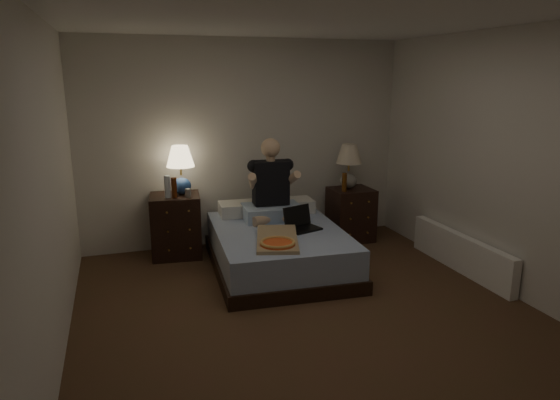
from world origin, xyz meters
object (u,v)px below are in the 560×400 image
object	(u,v)px
water_bottle	(168,187)
nightstand_right	(351,214)
radiator	(461,253)
beer_bottle_right	(344,182)
lamp_right	(349,166)
pizza_box	(278,244)
soda_can	(188,193)
nightstand_left	(176,226)
beer_bottle_left	(174,188)
bed	(279,249)
lamp_left	(181,170)
person	(272,180)
laptop	(304,219)

from	to	relation	value
water_bottle	nightstand_right	bearing A→B (deg)	-0.41
water_bottle	radiator	xyz separation A→B (m)	(2.93, -1.35, -0.65)
beer_bottle_right	lamp_right	bearing A→B (deg)	50.37
water_bottle	pizza_box	distance (m)	1.57
soda_can	beer_bottle_right	xyz separation A→B (m)	(1.91, -0.04, 0.01)
soda_can	radiator	size ratio (longest dim) A/B	0.06
nightstand_left	beer_bottle_left	world-z (taller)	beer_bottle_left
radiator	nightstand_left	bearing A→B (deg)	153.26
bed	radiator	bearing A→B (deg)	-16.35
soda_can	beer_bottle_left	xyz separation A→B (m)	(-0.15, 0.04, 0.06)
bed	nightstand_left	world-z (taller)	nightstand_left
bed	lamp_left	distance (m)	1.45
soda_can	beer_bottle_left	bearing A→B (deg)	164.30
beer_bottle_right	nightstand_right	bearing A→B (deg)	32.72
person	laptop	xyz separation A→B (m)	(0.20, -0.51, -0.35)
lamp_right	laptop	distance (m)	1.28
water_bottle	beer_bottle_left	world-z (taller)	water_bottle
beer_bottle_left	radiator	xyz separation A→B (m)	(2.87, -1.32, -0.64)
laptop	bed	bearing A→B (deg)	140.30
nightstand_right	radiator	size ratio (longest dim) A/B	0.42
nightstand_right	soda_can	size ratio (longest dim) A/B	6.70
bed	nightstand_left	distance (m)	1.27
nightstand_left	person	world-z (taller)	person
radiator	lamp_right	bearing A→B (deg)	116.35
water_bottle	beer_bottle_left	bearing A→B (deg)	-22.70
water_bottle	soda_can	size ratio (longest dim) A/B	2.50
beer_bottle_right	water_bottle	bearing A→B (deg)	176.97
nightstand_right	pizza_box	distance (m)	1.85
nightstand_left	lamp_right	world-z (taller)	lamp_right
water_bottle	laptop	size ratio (longest dim) A/B	0.74
nightstand_left	water_bottle	size ratio (longest dim) A/B	2.91
water_bottle	pizza_box	bearing A→B (deg)	-54.17
nightstand_right	person	distance (m)	1.29
lamp_left	beer_bottle_left	xyz separation A→B (m)	(-0.10, -0.16, -0.17)
lamp_left	pizza_box	bearing A→B (deg)	-62.26
lamp_left	pizza_box	world-z (taller)	lamp_left
lamp_right	beer_bottle_right	world-z (taller)	lamp_right
soda_can	pizza_box	size ratio (longest dim) A/B	0.13
nightstand_right	pizza_box	world-z (taller)	nightstand_right
nightstand_left	pizza_box	world-z (taller)	nightstand_left
beer_bottle_right	laptop	size ratio (longest dim) A/B	0.68
lamp_right	radiator	distance (m)	1.72
nightstand_left	radiator	world-z (taller)	nightstand_left
water_bottle	beer_bottle_right	bearing A→B (deg)	-3.03
nightstand_left	lamp_left	size ratio (longest dim) A/B	1.30
lamp_left	beer_bottle_left	bearing A→B (deg)	-122.05
nightstand_right	radiator	distance (m)	1.49
lamp_left	soda_can	distance (m)	0.31
lamp_left	radiator	size ratio (longest dim) A/B	0.35
lamp_right	person	world-z (taller)	person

